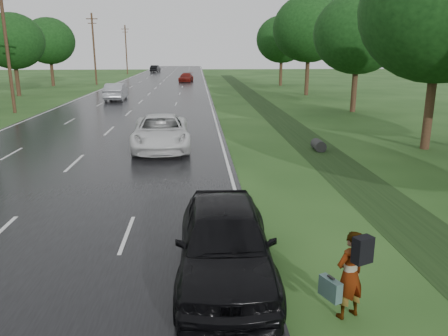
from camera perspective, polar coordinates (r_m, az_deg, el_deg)
road at (r=56.53m, az=-9.21°, el=9.99°), size 14.00×180.00×0.04m
edge_stripe_east at (r=56.28m, az=-2.25°, el=10.17°), size 0.12×180.00×0.01m
edge_stripe_west at (r=57.57m, az=-16.01°, el=9.72°), size 0.12×180.00×0.01m
center_line at (r=56.53m, az=-9.22°, el=10.02°), size 0.12×180.00×0.01m
drainage_ditch at (r=30.75m, az=7.88°, el=5.95°), size 2.20×120.00×0.56m
utility_pole_mid at (r=38.92m, az=-26.52°, el=14.08°), size 1.60×0.26×10.00m
utility_pole_far at (r=67.66m, az=-16.62°, el=14.77°), size 1.60×0.26×10.00m
utility_pole_distant at (r=97.17m, az=-12.66°, el=14.93°), size 1.60×0.26×10.00m
tree_east_b at (r=24.09m, az=26.50°, el=17.97°), size 7.60×7.60×10.11m
tree_east_c at (r=37.33m, az=17.14°, el=16.43°), size 7.00×7.00×9.29m
tree_east_d at (r=50.64m, az=11.08°, el=17.42°), size 8.00×8.00×10.76m
tree_east_f at (r=64.22m, az=7.57°, el=16.31°), size 7.20×7.20×9.62m
tree_west_d at (r=53.78m, az=-25.89°, el=14.68°), size 6.60×6.60×8.80m
tree_west_f at (r=67.19m, az=-21.89°, el=15.14°), size 7.00×7.00×9.29m
pedestrian at (r=8.52m, az=16.08°, el=-13.16°), size 0.91×0.71×1.72m
white_pickup at (r=22.29m, az=-8.23°, el=4.68°), size 3.12×6.15×1.67m
dark_sedan at (r=9.46m, az=0.13°, el=-9.52°), size 2.14×5.09×1.72m
silver_sedan at (r=45.64m, az=-13.93°, el=9.66°), size 1.87×5.11×1.67m
far_car_red at (r=71.30m, az=-4.97°, el=11.71°), size 2.51×4.95×1.38m
far_car_dark at (r=105.28m, az=-8.96°, el=12.70°), size 2.15×4.85×1.55m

